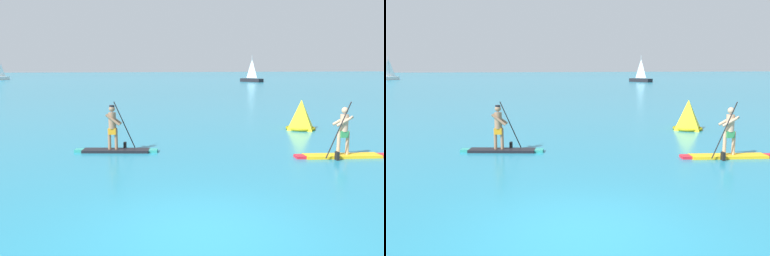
% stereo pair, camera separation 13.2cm
% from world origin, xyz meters
% --- Properties ---
extents(ground, '(440.00, 440.00, 0.00)m').
position_xyz_m(ground, '(0.00, 0.00, 0.00)').
color(ground, teal).
extents(paddleboarder_mid_center, '(2.89, 1.17, 1.79)m').
position_xyz_m(paddleboarder_mid_center, '(-1.04, 7.25, 0.41)').
color(paddleboarder_mid_center, black).
rests_on(paddleboarder_mid_center, ground).
extents(paddleboarder_far_right, '(3.17, 1.01, 1.93)m').
position_xyz_m(paddleboarder_far_right, '(6.11, 4.46, 0.40)').
color(paddleboarder_far_right, yellow).
rests_on(paddleboarder_far_right, ground).
extents(race_marker_buoy, '(1.39, 1.39, 1.42)m').
position_xyz_m(race_marker_buoy, '(7.84, 10.05, 0.64)').
color(race_marker_buoy, yellow).
rests_on(race_marker_buoy, ground).
extents(sailboat_left_horizon, '(3.62, 4.49, 5.49)m').
position_xyz_m(sailboat_left_horizon, '(-21.15, 91.60, 0.71)').
color(sailboat_left_horizon, white).
rests_on(sailboat_left_horizon, ground).
extents(sailboat_right_horizon, '(3.26, 5.20, 5.21)m').
position_xyz_m(sailboat_right_horizon, '(29.59, 66.22, 0.66)').
color(sailboat_right_horizon, black).
rests_on(sailboat_right_horizon, ground).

